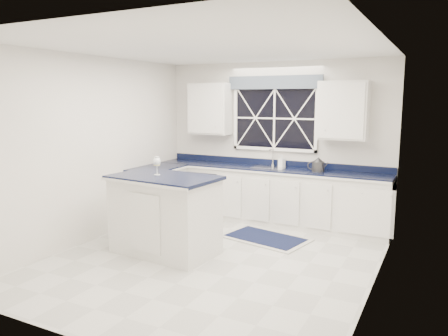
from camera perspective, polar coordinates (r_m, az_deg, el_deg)
The scene contains 13 objects.
ground at distance 5.85m, azimuth -1.47°, elevation -11.77°, with size 4.50×4.50×0.00m, color silver.
back_wall at distance 7.56m, azimuth 6.67°, elevation 3.44°, with size 4.00×0.10×2.70m, color white.
base_cabinets at distance 7.40m, azimuth 2.87°, elevation -3.69°, with size 3.99×1.60×0.90m.
countertop at distance 7.34m, azimuth 5.79°, elevation -0.10°, with size 3.98×0.64×0.04m, color black.
dishwasher at distance 7.89m, azimuth -1.74°, elevation -3.18°, with size 0.60×0.58×0.82m, color black.
window at distance 7.48m, azimuth 6.61°, elevation 7.07°, with size 1.65×0.09×1.26m.
upper_cabinets at distance 7.37m, azimuth 6.28°, elevation 7.59°, with size 3.10×0.34×0.90m.
faucet at distance 7.49m, azimuth 6.35°, elevation 1.46°, with size 0.05×0.20×0.30m.
island at distance 5.98m, azimuth -7.72°, elevation -6.01°, with size 1.49×0.98×1.06m.
rug at distance 6.67m, azimuth 5.43°, elevation -9.08°, with size 1.37×1.00×0.02m.
kettle at distance 7.04m, azimuth 12.18°, elevation 0.38°, with size 0.32×0.24×0.23m.
wine_glass at distance 5.92m, azimuth -8.77°, elevation 0.73°, with size 0.11×0.11×0.25m.
soap_bottle at distance 7.42m, azimuth 7.56°, elevation 0.93°, with size 0.09×0.09×0.21m, color silver.
Camera 1 is at (2.62, -4.80, 2.08)m, focal length 35.00 mm.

